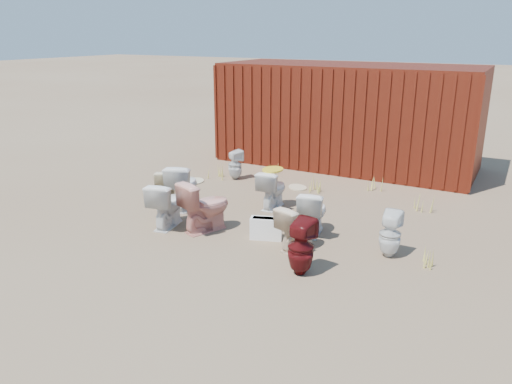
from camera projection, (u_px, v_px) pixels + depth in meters
The scene contains 22 objects.
ground at pixel (238, 234), 8.04m from camera, with size 100.00×100.00×0.00m, color brown.
shipping_container at pixel (348, 115), 12.02m from camera, with size 6.00×2.40×2.40m, color #4F110D.
toilet_front_a at pixel (183, 186), 9.14m from camera, with size 0.47×0.83×0.84m, color white.
toilet_front_pink at pixel (205, 206), 8.09m from camera, with size 0.47×0.83×0.85m, color #E19282.
toilet_front_c at pixel (167, 204), 8.27m from camera, with size 0.43×0.76×0.78m, color white.
toilet_front_maroon at pixel (301, 247), 6.62m from camera, with size 0.35×0.36×0.78m, color #540E10.
toilet_front_e at pixel (313, 212), 7.99m from camera, with size 0.41×0.71×0.73m, color white.
toilet_back_a at pixel (235, 165), 10.97m from camera, with size 0.30×0.30×0.66m, color silver.
toilet_back_beige_left at pixel (168, 185), 9.52m from camera, with size 0.36×0.63×0.64m, color beige.
toilet_back_beige_right at pixel (298, 227), 7.41m from camera, with size 0.38×0.67×0.69m, color beige.
toilet_back_yellowlid at pixel (273, 189), 9.17m from camera, with size 0.40×0.70×0.72m, color white.
toilet_back_e at pixel (390, 234), 7.16m from camera, with size 0.31×0.32×0.69m, color white.
yellow_lid at pixel (273, 169), 9.06m from camera, with size 0.36×0.46×0.03m, color gold.
loose_tank at pixel (266, 228), 7.82m from camera, with size 0.50×0.20×0.35m, color white.
loose_lid_near at pixel (195, 181), 10.88m from camera, with size 0.38×0.49×0.02m, color beige.
loose_lid_far at pixel (298, 187), 10.43m from camera, with size 0.36×0.47×0.02m, color #C9B992.
weed_clump_a at pixel (219, 171), 11.11m from camera, with size 0.36×0.36×0.31m, color #C3B54E.
weed_clump_b at pixel (315, 184), 10.20m from camera, with size 0.32×0.32×0.29m, color #C3B54E.
weed_clump_c at pixel (423, 203), 9.06m from camera, with size 0.36×0.36×0.31m, color #C3B54E.
weed_clump_d at pixel (273, 169), 11.46m from camera, with size 0.30×0.30×0.24m, color #C3B54E.
weed_clump_e at pixel (375, 183), 10.29m from camera, with size 0.34×0.34×0.28m, color #C3B54E.
weed_clump_f at pixel (423, 256), 6.96m from camera, with size 0.28×0.28×0.27m, color #C3B54E.
Camera 1 is at (3.83, -6.39, 3.11)m, focal length 35.00 mm.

